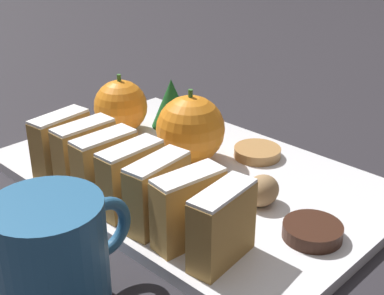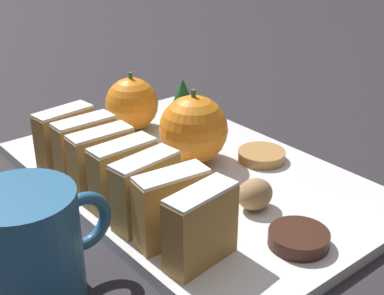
% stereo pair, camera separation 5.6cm
% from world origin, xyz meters
% --- Properties ---
extents(ground_plane, '(6.00, 6.00, 0.00)m').
position_xyz_m(ground_plane, '(0.00, 0.00, 0.00)').
color(ground_plane, '#28262B').
extents(serving_platter, '(0.27, 0.41, 0.01)m').
position_xyz_m(serving_platter, '(0.00, 0.00, 0.01)').
color(serving_platter, white).
rests_on(serving_platter, ground_plane).
extents(stollen_slice_front, '(0.07, 0.03, 0.07)m').
position_xyz_m(stollen_slice_front, '(-0.09, -0.12, 0.04)').
color(stollen_slice_front, '#B28442').
rests_on(stollen_slice_front, serving_platter).
extents(stollen_slice_second, '(0.07, 0.03, 0.07)m').
position_xyz_m(stollen_slice_second, '(-0.09, -0.09, 0.04)').
color(stollen_slice_second, '#B28442').
rests_on(stollen_slice_second, serving_platter).
extents(stollen_slice_third, '(0.07, 0.03, 0.07)m').
position_xyz_m(stollen_slice_third, '(-0.09, -0.05, 0.04)').
color(stollen_slice_third, '#B28442').
rests_on(stollen_slice_third, serving_platter).
extents(stollen_slice_fourth, '(0.06, 0.03, 0.07)m').
position_xyz_m(stollen_slice_fourth, '(-0.09, -0.01, 0.04)').
color(stollen_slice_fourth, '#B28442').
rests_on(stollen_slice_fourth, serving_platter).
extents(stollen_slice_fifth, '(0.06, 0.03, 0.07)m').
position_xyz_m(stollen_slice_fifth, '(-0.09, 0.03, 0.04)').
color(stollen_slice_fifth, '#B28442').
rests_on(stollen_slice_fifth, serving_platter).
extents(stollen_slice_sixth, '(0.06, 0.02, 0.07)m').
position_xyz_m(stollen_slice_sixth, '(-0.09, 0.06, 0.04)').
color(stollen_slice_sixth, '#B28442').
rests_on(stollen_slice_sixth, serving_platter).
extents(stollen_slice_back, '(0.07, 0.03, 0.07)m').
position_xyz_m(stollen_slice_back, '(-0.09, 0.10, 0.04)').
color(stollen_slice_back, '#B28442').
rests_on(stollen_slice_back, serving_platter).
extents(orange_near, '(0.08, 0.08, 0.08)m').
position_xyz_m(orange_near, '(0.02, 0.02, 0.05)').
color(orange_near, orange).
rests_on(orange_near, serving_platter).
extents(orange_far, '(0.07, 0.07, 0.07)m').
position_xyz_m(orange_far, '(0.02, 0.14, 0.05)').
color(orange_far, orange).
rests_on(orange_far, serving_platter).
extents(walnut, '(0.04, 0.03, 0.03)m').
position_xyz_m(walnut, '(0.00, -0.09, 0.03)').
color(walnut, '#9E7A51').
rests_on(walnut, serving_platter).
extents(chocolate_cookie, '(0.05, 0.05, 0.01)m').
position_xyz_m(chocolate_cookie, '(-0.01, -0.16, 0.02)').
color(chocolate_cookie, '#381E14').
rests_on(chocolate_cookie, serving_platter).
extents(gingerbread_cookie, '(0.05, 0.05, 0.01)m').
position_xyz_m(gingerbread_cookie, '(0.08, -0.03, 0.02)').
color(gingerbread_cookie, '#B27F47').
rests_on(gingerbread_cookie, serving_platter).
extents(evergreen_sprig, '(0.05, 0.05, 0.06)m').
position_xyz_m(evergreen_sprig, '(0.08, 0.11, 0.04)').
color(evergreen_sprig, '#195623').
rests_on(evergreen_sprig, serving_platter).
extents(coffee_mug, '(0.11, 0.08, 0.09)m').
position_xyz_m(coffee_mug, '(-0.21, -0.07, 0.05)').
color(coffee_mug, '#2D6693').
rests_on(coffee_mug, ground_plane).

